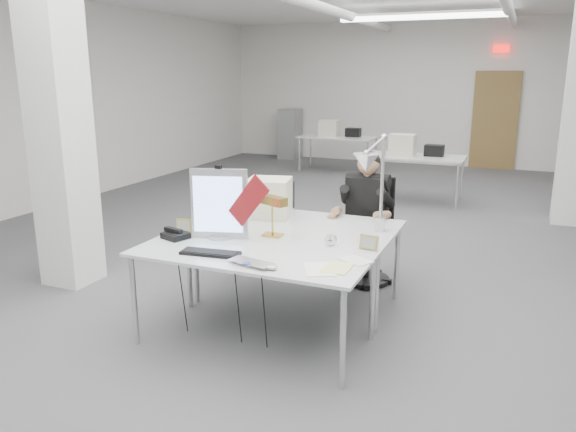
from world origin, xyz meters
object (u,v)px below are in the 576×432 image
object	(u,v)px
seated_person	(367,197)
laptop	(246,265)
beige_monitor	(269,198)
bankers_lamp	(272,215)
architect_lamp	(375,181)
office_chair	(367,228)
desk_phone	(176,236)
monitor	(219,204)
desk_main	(253,252)

from	to	relation	value
seated_person	laptop	world-z (taller)	seated_person
beige_monitor	bankers_lamp	bearing A→B (deg)	-75.64
architect_lamp	office_chair	bearing A→B (deg)	109.95
laptop	desk_phone	distance (m)	0.93
bankers_lamp	beige_monitor	bearing A→B (deg)	140.03
laptop	desk_phone	bearing A→B (deg)	167.71
office_chair	monitor	world-z (taller)	monitor
desk_main	seated_person	size ratio (longest dim) A/B	1.91
monitor	desk_main	bearing A→B (deg)	-43.75
desk_main	architect_lamp	world-z (taller)	architect_lamp
desk_main	seated_person	xyz separation A→B (m)	(0.47, 1.56, 0.16)
architect_lamp	beige_monitor	bearing A→B (deg)	166.46
laptop	desk_phone	xyz separation A→B (m)	(-0.85, 0.40, 0.01)
office_chair	monitor	distance (m)	1.72
desk_main	laptop	size ratio (longest dim) A/B	5.37
beige_monitor	desk_phone	bearing A→B (deg)	-126.18
monitor	bankers_lamp	distance (m)	0.44
desk_main	monitor	bearing A→B (deg)	152.77
office_chair	beige_monitor	xyz separation A→B (m)	(-0.79, -0.62, 0.37)
bankers_lamp	beige_monitor	size ratio (longest dim) A/B	0.94
office_chair	architect_lamp	bearing A→B (deg)	-69.55
desk_main	monitor	distance (m)	0.54
seated_person	laptop	distance (m)	1.94
bankers_lamp	desk_phone	xyz separation A→B (m)	(-0.70, -0.37, -0.16)
desk_main	office_chair	bearing A→B (deg)	73.91
seated_person	architect_lamp	size ratio (longest dim) A/B	0.99
laptop	beige_monitor	distance (m)	1.42
office_chair	beige_monitor	world-z (taller)	office_chair
bankers_lamp	desk_phone	distance (m)	0.81
bankers_lamp	beige_monitor	world-z (taller)	beige_monitor
desk_phone	beige_monitor	bearing A→B (deg)	85.62
bankers_lamp	monitor	bearing A→B (deg)	-127.30
laptop	beige_monitor	world-z (taller)	beige_monitor
bankers_lamp	desk_phone	bearing A→B (deg)	-129.23
seated_person	desk_phone	world-z (taller)	seated_person
seated_person	laptop	xyz separation A→B (m)	(-0.35, -1.91, -0.13)
office_chair	architect_lamp	xyz separation A→B (m)	(0.29, -0.94, 0.66)
laptop	monitor	bearing A→B (deg)	145.97
office_chair	monitor	size ratio (longest dim) A/B	1.98
beige_monitor	desk_main	bearing A→B (deg)	-84.71
desk_main	bankers_lamp	size ratio (longest dim) A/B	4.99
seated_person	beige_monitor	distance (m)	0.97
seated_person	beige_monitor	bearing A→B (deg)	-140.64
office_chair	architect_lamp	world-z (taller)	architect_lamp
desk_phone	desk_main	bearing A→B (deg)	15.14
desk_main	desk_phone	size ratio (longest dim) A/B	9.38
architect_lamp	desk_main	bearing A→B (deg)	-135.28
beige_monitor	architect_lamp	distance (m)	1.16
monitor	beige_monitor	size ratio (longest dim) A/B	1.50
seated_person	office_chair	bearing A→B (deg)	93.35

